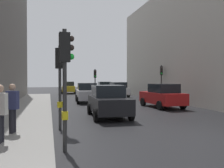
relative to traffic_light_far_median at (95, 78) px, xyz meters
The scene contains 13 objects.
ground_plane 18.36m from the traffic_light_far_median, 88.10° to the right, with size 120.00×120.00×0.00m, color black.
sidewalk_kerb 13.84m from the traffic_light_far_median, 116.72° to the right, with size 2.93×40.00×0.16m, color gray.
traffic_light_far_median is the anchor object (origin of this frame).
traffic_light_near_right 16.18m from the traffic_light_far_median, 105.66° to the right, with size 0.45×0.36×3.47m.
traffic_light_near_left 19.16m from the traffic_light_far_median, 103.16° to the right, with size 0.44×0.27×3.52m.
traffic_light_mid_street 7.19m from the traffic_light_far_median, 38.97° to the right, with size 0.33×0.45×3.44m.
car_silver_hatchback 4.37m from the traffic_light_far_median, 110.56° to the right, with size 2.23×4.31×1.76m.
car_green_estate 8.70m from the traffic_light_far_median, 70.89° to the left, with size 2.23×4.31×1.76m.
car_red_sedan 10.03m from the traffic_light_far_median, 70.74° to the right, with size 2.17×4.28×1.76m.
car_dark_suv 12.85m from the traffic_light_far_median, 97.33° to the right, with size 2.16×4.28×1.76m.
car_white_compact 4.04m from the traffic_light_far_median, 34.08° to the left, with size 2.07×4.23×1.76m.
car_yellow_taxi 11.00m from the traffic_light_far_median, 100.58° to the left, with size 2.27×4.32×1.76m.
pedestrian_with_grey_backpack 17.51m from the traffic_light_far_median, 110.58° to the right, with size 0.65×0.44×1.77m.
Camera 1 is at (-5.43, -7.48, 2.08)m, focal length 38.79 mm.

